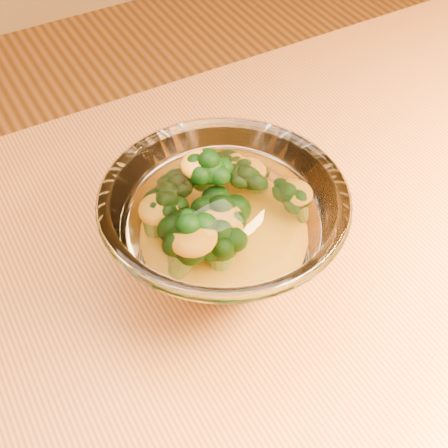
{
  "coord_description": "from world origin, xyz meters",
  "views": [
    {
      "loc": [
        -0.24,
        -0.25,
        1.23
      ],
      "look_at": [
        -0.04,
        0.09,
        0.81
      ],
      "focal_mm": 50.0,
      "sensor_mm": 36.0,
      "label": 1
    }
  ],
  "objects": [
    {
      "name": "glass_bowl",
      "position": [
        -0.04,
        0.09,
        0.8
      ],
      "size": [
        0.23,
        0.23,
        0.1
      ],
      "color": "white",
      "rests_on": "table"
    },
    {
      "name": "broccoli_heap",
      "position": [
        -0.05,
        0.11,
        0.82
      ],
      "size": [
        0.16,
        0.12,
        0.08
      ],
      "color": "black",
      "rests_on": "cheese_sauce"
    },
    {
      "name": "cheese_sauce",
      "position": [
        -0.04,
        0.09,
        0.78
      ],
      "size": [
        0.11,
        0.11,
        0.03
      ],
      "primitive_type": "ellipsoid",
      "color": "gold",
      "rests_on": "glass_bowl"
    },
    {
      "name": "table",
      "position": [
        0.0,
        0.0,
        0.65
      ],
      "size": [
        1.2,
        0.8,
        0.75
      ],
      "color": "#BB7C38",
      "rests_on": "ground"
    }
  ]
}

